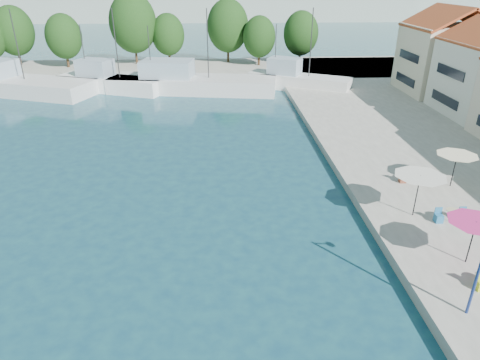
{
  "coord_description": "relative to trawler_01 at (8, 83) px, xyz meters",
  "views": [
    {
      "loc": [
        -2.54,
        1.54,
        13.22
      ],
      "look_at": [
        -1.22,
        26.0,
        1.46
      ],
      "focal_mm": 32.0,
      "sensor_mm": 36.0,
      "label": 1
    }
  ],
  "objects": [
    {
      "name": "tree_04",
      "position": [
        13.49,
        14.94,
        5.61
      ],
      "size": [
        7.11,
        7.11,
        10.52
      ],
      "color": "#3F2B19",
      "rests_on": "quay_far"
    },
    {
      "name": "tree_06",
      "position": [
        27.89,
        15.75,
        5.02
      ],
      "size": [
        6.42,
        6.42,
        9.51
      ],
      "color": "#3F2B19",
      "rests_on": "quay_far"
    },
    {
      "name": "tree_02",
      "position": [
        -4.52,
        15.18,
        4.55
      ],
      "size": [
        5.88,
        5.88,
        8.7
      ],
      "color": "#3F2B19",
      "rests_on": "quay_far"
    },
    {
      "name": "trawler_02",
      "position": [
        12.41,
        -0.06,
        0.0
      ],
      "size": [
        14.04,
        8.32,
        10.2
      ],
      "rotation": [
        0.0,
        0.0,
        -0.37
      ],
      "color": "white",
      "rests_on": "ground"
    },
    {
      "name": "cafe_table_03",
      "position": [
        39.05,
        -29.22,
        -0.18
      ],
      "size": [
        1.82,
        0.7,
        0.76
      ],
      "color": "black",
      "rests_on": "quay_right"
    },
    {
      "name": "tree_03",
      "position": [
        3.54,
        12.8,
        3.98
      ],
      "size": [
        5.21,
        5.21,
        7.72
      ],
      "color": "#3F2B19",
      "rests_on": "quay_far"
    },
    {
      "name": "tree_07",
      "position": [
        32.57,
        12.84,
        3.74
      ],
      "size": [
        4.92,
        4.92,
        7.29
      ],
      "color": "#3F2B19",
      "rests_on": "quay_far"
    },
    {
      "name": "umbrella_cream",
      "position": [
        41.32,
        -29.94,
        1.5
      ],
      "size": [
        2.62,
        2.62,
        2.22
      ],
      "color": "black",
      "rests_on": "quay_right"
    },
    {
      "name": "trawler_04",
      "position": [
        36.09,
        -0.37,
        0.0
      ],
      "size": [
        13.09,
        9.19,
        10.2
      ],
      "rotation": [
        0.0,
        0.0,
        -0.5
      ],
      "color": "silver",
      "rests_on": "ground"
    },
    {
      "name": "trawler_01",
      "position": [
        0.0,
        0.0,
        0.0
      ],
      "size": [
        22.09,
        12.54,
        10.2
      ],
      "rotation": [
        0.0,
        0.0,
        -0.35
      ],
      "color": "silver",
      "rests_on": "ground"
    },
    {
      "name": "building_06",
      "position": [
        52.56,
        -5.09,
        4.43
      ],
      "size": [
        9.0,
        8.8,
        10.2
      ],
      "color": "beige",
      "rests_on": "quay_right"
    },
    {
      "name": "tree_05",
      "position": [
        18.6,
        15.36,
        3.85
      ],
      "size": [
        5.06,
        5.06,
        7.49
      ],
      "color": "#3F2B19",
      "rests_on": "quay_far"
    },
    {
      "name": "umbrella_pink",
      "position": [
        37.94,
        -38.1,
        1.54
      ],
      "size": [
        2.68,
        2.68,
        2.26
      ],
      "color": "black",
      "rests_on": "quay_right"
    },
    {
      "name": "tree_08",
      "position": [
        39.07,
        13.74,
        4.09
      ],
      "size": [
        5.33,
        5.33,
        7.9
      ],
      "color": "#3F2B19",
      "rests_on": "quay_far"
    },
    {
      "name": "quay_far",
      "position": [
        20.56,
        10.91,
        -0.77
      ],
      "size": [
        90.0,
        16.0,
        0.6
      ],
      "primitive_type": "cube",
      "color": "gray",
      "rests_on": "ground"
    },
    {
      "name": "cafe_table_02",
      "position": [
        39.04,
        -34.39,
        -0.18
      ],
      "size": [
        1.82,
        0.7,
        0.76
      ],
      "color": "black",
      "rests_on": "quay_right"
    },
    {
      "name": "umbrella_white",
      "position": [
        37.24,
        -33.55,
        1.81
      ],
      "size": [
        2.92,
        2.92,
        2.53
      ],
      "color": "black",
      "rests_on": "quay_right"
    },
    {
      "name": "trawler_03",
      "position": [
        22.44,
        -0.93,
        0.0
      ],
      "size": [
        21.18,
        8.46,
        10.2
      ],
      "rotation": [
        0.0,
        0.0,
        -0.15
      ],
      "color": "silver",
      "rests_on": "ground"
    }
  ]
}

